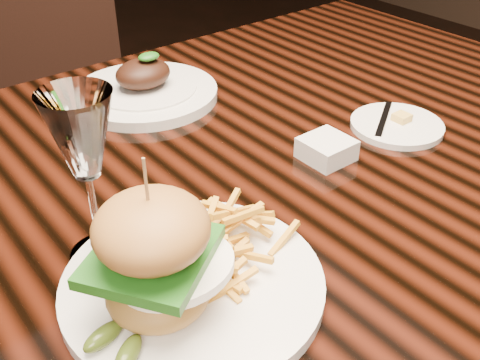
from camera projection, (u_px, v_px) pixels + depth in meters
dining_table at (185, 224)px, 0.81m from camera, size 1.60×0.90×0.75m
burger_plate at (185, 261)px, 0.56m from camera, size 0.28×0.28×0.19m
side_saucer at (397, 125)px, 0.89m from camera, size 0.15×0.15×0.02m
ramekin at (327, 149)px, 0.80m from camera, size 0.08×0.08×0.03m
wine_glass at (82, 141)px, 0.56m from camera, size 0.07×0.07×0.20m
far_dish at (145, 90)px, 0.97m from camera, size 0.25×0.25×0.08m
chair_far at (42, 87)px, 1.52m from camera, size 0.59×0.59×0.95m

